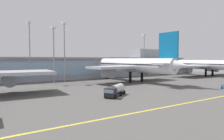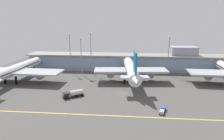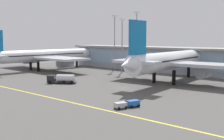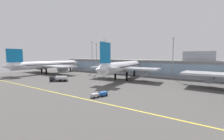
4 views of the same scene
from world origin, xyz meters
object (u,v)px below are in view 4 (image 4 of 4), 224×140
airliner_near_right (123,67)px  apron_light_mast_west (96,54)px  airliner_near_left (48,65)px  apron_light_mast_east (92,52)px  apron_light_mast_far_east (173,52)px  apron_light_mast_centre (105,52)px  baggage_tug_near (99,94)px  fuel_tanker_truck (58,78)px

airliner_near_right → apron_light_mast_west: 32.53m
apron_light_mast_west → airliner_near_left: bearing=-150.8°
apron_light_mast_west → apron_light_mast_east: apron_light_mast_east is taller
apron_light_mast_far_east → airliner_near_left: bearing=-165.0°
apron_light_mast_east → apron_light_mast_far_east: size_ratio=1.05×
airliner_near_left → apron_light_mast_centre: 43.75m
airliner_near_left → apron_light_mast_east: apron_light_mast_east is taller
apron_light_mast_centre → apron_light_mast_east: apron_light_mast_centre is taller
airliner_near_right → apron_light_mast_centre: 29.52m
airliner_near_right → apron_light_mast_centre: (-23.96, 14.57, 9.22)m
apron_light_mast_centre → apron_light_mast_east: bearing=173.3°
baggage_tug_near → apron_light_mast_centre: (-35.41, 49.48, 15.39)m
apron_light_mast_far_east → baggage_tug_near: bearing=-101.7°
airliner_near_right → apron_light_mast_centre: apron_light_mast_centre is taller
baggage_tug_near → apron_light_mast_west: apron_light_mast_west is taller
apron_light_mast_centre → apron_light_mast_far_east: apron_light_mast_centre is taller
airliner_near_right → apron_light_mast_east: apron_light_mast_east is taller
airliner_near_left → apron_light_mast_east: size_ratio=2.48×
fuel_tanker_truck → baggage_tug_near: bearing=128.5°
baggage_tug_near → apron_light_mast_far_east: 54.22m
airliner_near_right → apron_light_mast_far_east: (22.08, 16.27, 8.23)m
fuel_tanker_truck → apron_light_mast_east: (-12.83, 40.19, 14.32)m
airliner_near_left → airliner_near_right: bearing=-82.3°
baggage_tug_near → apron_light_mast_far_east: bearing=5.9°
fuel_tanker_truck → apron_light_mast_west: 38.48m
apron_light_mast_west → apron_light_mast_east: (-8.04, 4.37, 1.10)m
fuel_tanker_truck → apron_light_mast_far_east: (46.60, 40.32, 13.68)m
apron_light_mast_west → apron_light_mast_centre: apron_light_mast_centre is taller
baggage_tug_near → airliner_near_right: bearing=35.7°
fuel_tanker_truck → airliner_near_left: bearing=-60.7°
airliner_near_left → baggage_tug_near: 78.39m
airliner_near_left → airliner_near_right: size_ratio=1.14×
apron_light_mast_east → apron_light_mast_west: bearing=-28.5°
airliner_near_right → baggage_tug_near: airliner_near_right is taller
apron_light_mast_west → apron_light_mast_far_east: 51.59m
apron_light_mast_west → apron_light_mast_far_east: (51.39, 4.50, 0.47)m
fuel_tanker_truck → apron_light_mast_east: size_ratio=0.36×
fuel_tanker_truck → baggage_tug_near: (35.97, -10.85, -0.72)m
airliner_near_right → apron_light_mast_centre: size_ratio=2.12×
airliner_near_right → apron_light_mast_far_east: 28.63m
baggage_tug_near → apron_light_mast_east: 72.21m
airliner_near_right → apron_light_mast_west: bearing=62.9°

